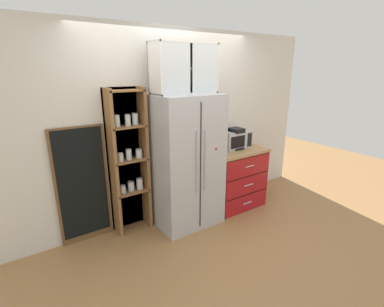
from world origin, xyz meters
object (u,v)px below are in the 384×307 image
(refrigerator, at_px, (186,161))
(coffee_maker, at_px, (235,138))
(mug_red, at_px, (217,148))
(chalkboard_menu, at_px, (82,185))
(microwave, at_px, (234,139))
(bottle_amber, at_px, (232,139))
(mug_sage, at_px, (248,141))

(refrigerator, height_order, coffee_maker, refrigerator)
(mug_red, bearing_deg, chalkboard_menu, 171.82)
(microwave, distance_m, bottle_amber, 0.02)
(chalkboard_menu, bearing_deg, coffee_maker, -7.68)
(bottle_amber, bearing_deg, mug_sage, 2.49)
(microwave, xyz_separation_m, mug_red, (-0.32, -0.02, -0.09))
(refrigerator, distance_m, mug_sage, 1.22)
(mug_red, relative_size, chalkboard_menu, 0.08)
(bottle_amber, bearing_deg, coffee_maker, -90.00)
(refrigerator, relative_size, bottle_amber, 5.78)
(coffee_maker, xyz_separation_m, bottle_amber, (-0.00, 0.06, -0.02))
(mug_red, xyz_separation_m, bottle_amber, (0.31, 0.03, 0.09))
(coffee_maker, distance_m, mug_sage, 0.37)
(refrigerator, bearing_deg, mug_sage, 4.39)
(microwave, relative_size, chalkboard_menu, 0.31)
(coffee_maker, height_order, mug_sage, coffee_maker)
(mug_red, xyz_separation_m, chalkboard_menu, (-1.81, 0.26, -0.23))
(mug_sage, xyz_separation_m, chalkboard_menu, (-2.47, 0.22, -0.23))
(mug_sage, xyz_separation_m, mug_red, (-0.65, -0.05, -0.00))
(refrigerator, relative_size, mug_sage, 15.47)
(microwave, distance_m, chalkboard_menu, 2.17)
(coffee_maker, height_order, mug_red, coffee_maker)
(refrigerator, xyz_separation_m, microwave, (0.89, 0.07, 0.16))
(bottle_amber, relative_size, chalkboard_menu, 0.21)
(mug_red, height_order, bottle_amber, bottle_amber)
(refrigerator, xyz_separation_m, mug_red, (0.56, 0.05, 0.07))
(chalkboard_menu, bearing_deg, microwave, -6.51)
(mug_sage, bearing_deg, chalkboard_menu, 175.01)
(coffee_maker, bearing_deg, chalkboard_menu, 172.32)
(coffee_maker, relative_size, chalkboard_menu, 0.22)
(microwave, height_order, mug_red, microwave)
(coffee_maker, distance_m, bottle_amber, 0.06)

